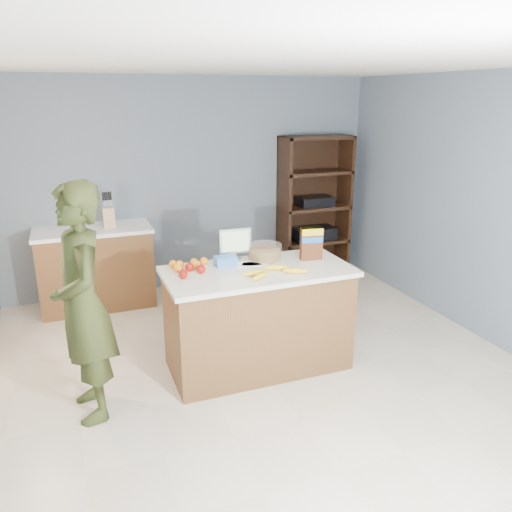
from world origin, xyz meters
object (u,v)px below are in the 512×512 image
object	(u,v)px
counter_peninsula	(258,322)
tv	(235,242)
cereal_box	(311,241)
person	(83,304)
shelving_unit	(312,209)

from	to	relation	value
counter_peninsula	tv	bearing A→B (deg)	107.14
tv	cereal_box	bearing A→B (deg)	-20.46
tv	cereal_box	world-z (taller)	cereal_box
person	tv	size ratio (longest dim) A/B	6.17
shelving_unit	tv	size ratio (longest dim) A/B	6.38
person	cereal_box	world-z (taller)	person
tv	counter_peninsula	bearing A→B (deg)	-72.86
shelving_unit	cereal_box	bearing A→B (deg)	-117.45
counter_peninsula	tv	xyz separation A→B (m)	(-0.10, 0.31, 0.64)
counter_peninsula	tv	world-z (taller)	tv
shelving_unit	cereal_box	distance (m)	2.23
counter_peninsula	cereal_box	bearing A→B (deg)	8.46
person	cereal_box	bearing A→B (deg)	89.37
shelving_unit	person	xyz separation A→B (m)	(-2.95, -2.23, 0.01)
tv	cereal_box	size ratio (longest dim) A/B	0.99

